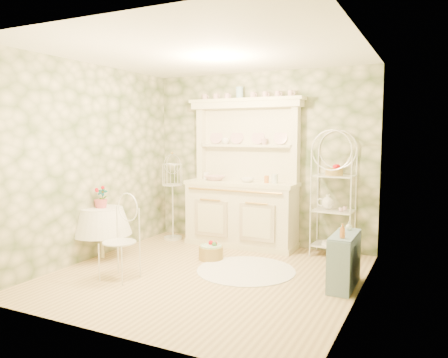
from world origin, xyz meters
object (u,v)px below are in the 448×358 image
at_px(bakers_rack, 333,197).
at_px(round_table, 102,230).
at_px(side_shelf, 344,263).
at_px(kitchen_dresser, 241,173).
at_px(floor_basket, 211,251).
at_px(cafe_chair, 119,239).
at_px(birdcage_stand, 173,197).

distance_m(bakers_rack, round_table, 3.31).
distance_m(side_shelf, round_table, 3.31).
bearing_deg(kitchen_dresser, side_shelf, -33.50).
bearing_deg(bakers_rack, floor_basket, -143.56).
height_order(side_shelf, cafe_chair, cafe_chair).
relative_size(bakers_rack, side_shelf, 2.64).
bearing_deg(bakers_rack, birdcage_stand, -172.53).
bearing_deg(round_table, cafe_chair, -36.63).
relative_size(kitchen_dresser, cafe_chair, 2.34).
bearing_deg(floor_basket, side_shelf, -9.24).
height_order(round_table, cafe_chair, cafe_chair).
xyz_separation_m(cafe_chair, floor_basket, (0.59, 1.22, -0.37)).
xyz_separation_m(side_shelf, cafe_chair, (-2.47, -0.91, 0.21)).
bearing_deg(kitchen_dresser, round_table, -134.62).
relative_size(kitchen_dresser, side_shelf, 3.53).
relative_size(bakers_rack, floor_basket, 4.44).
height_order(cafe_chair, birdcage_stand, birdcage_stand).
distance_m(birdcage_stand, floor_basket, 1.49).
height_order(round_table, floor_basket, round_table).
bearing_deg(cafe_chair, floor_basket, 74.29).
bearing_deg(cafe_chair, side_shelf, 30.61).
bearing_deg(kitchen_dresser, birdcage_stand, -174.31).
distance_m(bakers_rack, birdcage_stand, 2.61).
relative_size(cafe_chair, birdcage_stand, 0.69).
bearing_deg(floor_basket, birdcage_stand, 145.40).
bearing_deg(bakers_rack, side_shelf, -68.42).
bearing_deg(birdcage_stand, side_shelf, -19.81).
relative_size(side_shelf, floor_basket, 1.68).
bearing_deg(bakers_rack, cafe_chair, -130.00).
height_order(side_shelf, birdcage_stand, birdcage_stand).
height_order(kitchen_dresser, cafe_chair, kitchen_dresser).
relative_size(bakers_rack, round_table, 2.14).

